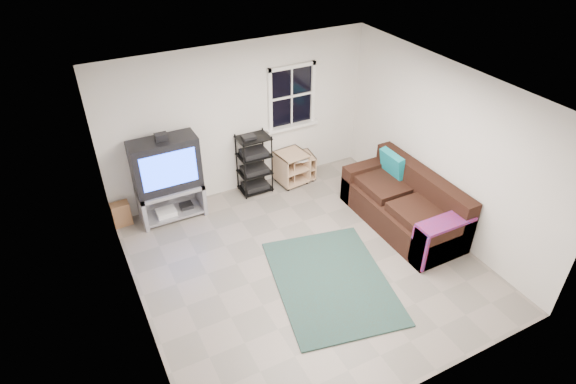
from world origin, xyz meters
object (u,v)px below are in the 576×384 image
av_rack (254,167)px  tv_unit (167,173)px  sofa (405,206)px  side_table_left (290,166)px  side_table_right (300,165)px

av_rack → tv_unit: bearing=-177.7°
tv_unit → sofa: bearing=-30.6°
av_rack → side_table_left: size_ratio=1.84×
side_table_right → sofa: sofa is taller
av_rack → side_table_right: bearing=0.2°
side_table_left → side_table_right: (0.22, 0.02, -0.04)m
av_rack → side_table_left: (0.69, -0.01, -0.16)m
tv_unit → av_rack: tv_unit is taller
sofa → side_table_right: bearing=112.2°
sofa → side_table_left: bearing=117.6°
av_rack → sofa: size_ratio=0.51×
av_rack → side_table_left: 0.71m
sofa → av_rack: bearing=131.1°
av_rack → side_table_right: size_ratio=2.17×
tv_unit → side_table_left: tv_unit is taller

